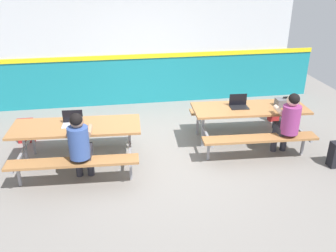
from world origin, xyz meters
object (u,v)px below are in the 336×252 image
object	(u,v)px
picnic_table_left	(77,135)
laptop_dark	(239,105)
student_nearer	(80,143)
toolbox_grey	(287,102)
picnic_table_right	(249,116)
satchel_spare	(26,131)
tote_bag_bright	(277,112)
student_further	(288,120)
laptop_silver	(73,122)

from	to	relation	value
picnic_table_left	laptop_dark	distance (m)	2.87
student_nearer	toolbox_grey	bearing A→B (deg)	12.88
picnic_table_right	toolbox_grey	xyz separation A→B (m)	(0.68, -0.04, 0.23)
toolbox_grey	satchel_spare	size ratio (longest dim) A/B	0.91
picnic_table_right	tote_bag_bright	world-z (taller)	picnic_table_right
picnic_table_right	tote_bag_bright	size ratio (longest dim) A/B	4.85
picnic_table_left	tote_bag_bright	bearing A→B (deg)	17.31
tote_bag_bright	satchel_spare	bearing A→B (deg)	-178.20
toolbox_grey	student_further	bearing A→B (deg)	-111.98
student_further	tote_bag_bright	xyz separation A→B (m)	(0.57, 1.54, -0.51)
laptop_dark	satchel_spare	distance (m)	4.00
picnic_table_right	laptop_dark	bearing A→B (deg)	166.27
student_nearer	student_further	bearing A→B (deg)	4.77
picnic_table_left	picnic_table_right	xyz separation A→B (m)	(3.04, 0.30, 0.00)
picnic_table_right	student_further	size ratio (longest dim) A/B	1.73
picnic_table_left	laptop_dark	xyz separation A→B (m)	(2.84, 0.35, 0.21)
picnic_table_right	student_nearer	xyz separation A→B (m)	(-2.95, -0.87, 0.13)
picnic_table_left	student_nearer	size ratio (longest dim) A/B	1.73
picnic_table_right	student_nearer	bearing A→B (deg)	-163.64
student_nearer	tote_bag_bright	bearing A→B (deg)	24.69
laptop_dark	toolbox_grey	size ratio (longest dim) A/B	0.83
tote_bag_bright	toolbox_grey	bearing A→B (deg)	-109.18
toolbox_grey	tote_bag_bright	bearing A→B (deg)	70.82
picnic_table_left	student_further	distance (m)	3.51
student_nearer	laptop_silver	size ratio (longest dim) A/B	3.64
picnic_table_left	student_further	bearing A→B (deg)	-4.54
tote_bag_bright	laptop_dark	bearing A→B (deg)	-143.20
laptop_silver	toolbox_grey	world-z (taller)	laptop_silver
toolbox_grey	tote_bag_bright	world-z (taller)	toolbox_grey
student_nearer	toolbox_grey	xyz separation A→B (m)	(3.63, 0.83, 0.10)
student_further	laptop_dark	distance (m)	0.91
laptop_silver	toolbox_grey	bearing A→B (deg)	3.46
student_nearer	laptop_silver	bearing A→B (deg)	102.79
picnic_table_right	tote_bag_bright	distance (m)	1.46
toolbox_grey	picnic_table_left	bearing A→B (deg)	-175.88
picnic_table_right	laptop_silver	world-z (taller)	laptop_silver
toolbox_grey	laptop_dark	bearing A→B (deg)	174.47
student_nearer	picnic_table_right	bearing A→B (deg)	16.36
laptop_silver	laptop_dark	xyz separation A→B (m)	(2.89, 0.31, 0.00)
picnic_table_left	tote_bag_bright	world-z (taller)	picnic_table_left
student_nearer	satchel_spare	distance (m)	2.08
student_nearer	satchel_spare	xyz separation A→B (m)	(-1.13, 1.67, -0.49)
satchel_spare	laptop_dark	bearing A→B (deg)	-10.96
satchel_spare	tote_bag_bright	bearing A→B (deg)	1.80
picnic_table_left	laptop_silver	bearing A→B (deg)	140.82
picnic_table_right	laptop_dark	size ratio (longest dim) A/B	6.29
picnic_table_right	tote_bag_bright	bearing A→B (deg)	43.19
student_nearer	laptop_silver	xyz separation A→B (m)	(-0.14, 0.60, 0.08)
student_further	picnic_table_right	bearing A→B (deg)	128.14
toolbox_grey	tote_bag_bright	xyz separation A→B (m)	(0.35, 1.00, -0.62)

